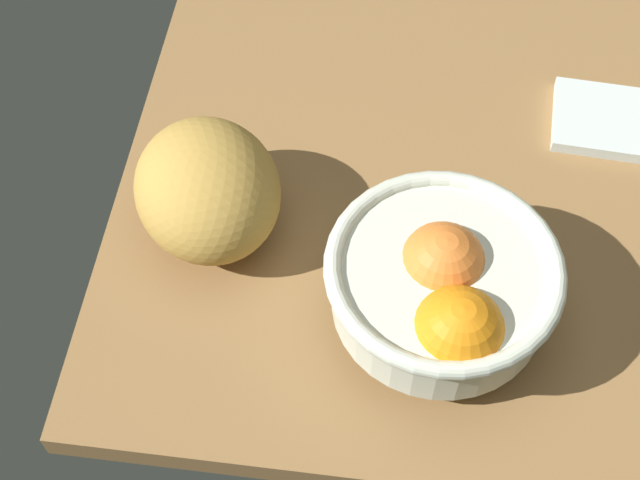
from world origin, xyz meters
TOP-DOWN VIEW (x-y plane):
  - ground_plane at (0.00, 0.00)cm, footprint 79.11×66.94cm
  - fruit_bowl at (-6.17, -17.58)cm, footprint 21.00×21.00cm
  - bread_loaf at (-28.96, -9.10)cm, footprint 19.49×20.41cm
  - napkin_folded at (12.15, 9.03)cm, footprint 14.54×10.68cm

SIDE VIEW (x-z plane):
  - ground_plane at x=0.00cm, z-range -3.00..0.00cm
  - napkin_folded at x=12.15cm, z-range 0.00..1.37cm
  - bread_loaf at x=-28.96cm, z-range 0.00..11.33cm
  - fruit_bowl at x=-6.17cm, z-range 0.53..11.85cm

